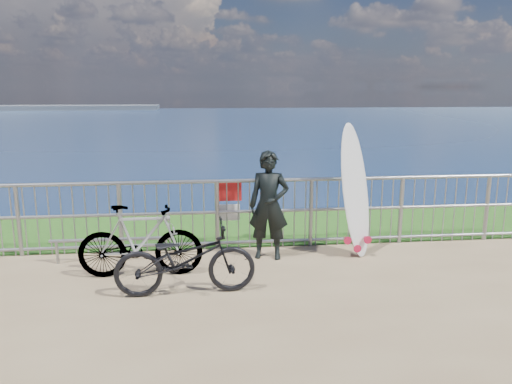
{
  "coord_description": "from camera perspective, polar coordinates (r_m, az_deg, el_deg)",
  "views": [
    {
      "loc": [
        -0.73,
        -6.02,
        2.54
      ],
      "look_at": [
        0.07,
        1.2,
        1.0
      ],
      "focal_mm": 35.0,
      "sensor_mm": 36.0,
      "label": 1
    }
  ],
  "objects": [
    {
      "name": "grass_strip",
      "position": [
        9.11,
        -1.46,
        -4.17
      ],
      "size": [
        120.0,
        120.0,
        0.0
      ],
      "primitive_type": "plane",
      "color": "#235A18",
      "rests_on": "ground"
    },
    {
      "name": "seascape",
      "position": [
        159.56,
        -22.21,
        8.71
      ],
      "size": [
        260.0,
        260.0,
        5.0
      ],
      "color": "brown",
      "rests_on": "ground"
    },
    {
      "name": "railing",
      "position": [
        7.91,
        -0.7,
        -2.39
      ],
      "size": [
        10.06,
        0.1,
        1.13
      ],
      "color": "gray",
      "rests_on": "ground"
    },
    {
      "name": "surfer",
      "position": [
        7.4,
        1.49,
        -1.54
      ],
      "size": [
        0.67,
        0.52,
        1.63
      ],
      "primitive_type": "imported",
      "rotation": [
        0.0,
        0.0,
        -0.24
      ],
      "color": "black",
      "rests_on": "ground"
    },
    {
      "name": "surfboard",
      "position": [
        7.68,
        11.28,
        -0.35
      ],
      "size": [
        0.69,
        0.67,
        2.03
      ],
      "color": "white",
      "rests_on": "ground"
    },
    {
      "name": "bicycle_near",
      "position": [
        6.27,
        -8.09,
        -7.58
      ],
      "size": [
        1.76,
        0.69,
        0.91
      ],
      "primitive_type": "imported",
      "rotation": [
        0.0,
        0.0,
        1.62
      ],
      "color": "black",
      "rests_on": "ground"
    },
    {
      "name": "bicycle_far",
      "position": [
        6.93,
        -13.08,
        -5.46
      ],
      "size": [
        1.67,
        0.48,
        1.0
      ],
      "primitive_type": "imported",
      "rotation": [
        0.0,
        0.0,
        1.57
      ],
      "color": "black",
      "rests_on": "ground"
    },
    {
      "name": "bike_rack",
      "position": [
        7.66,
        -16.17,
        -5.51
      ],
      "size": [
        1.77,
        0.05,
        0.37
      ],
      "color": "gray",
      "rests_on": "ground"
    }
  ]
}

